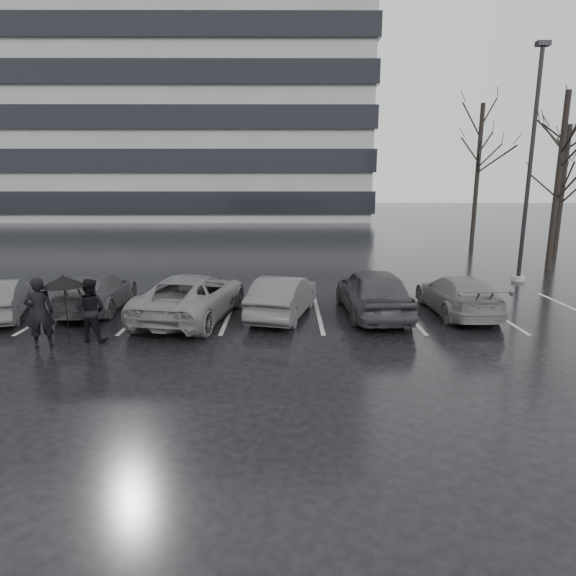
{
  "coord_description": "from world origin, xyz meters",
  "views": [
    {
      "loc": [
        -0.4,
        -12.42,
        4.1
      ],
      "look_at": [
        -0.36,
        1.0,
        1.1
      ],
      "focal_mm": 30.0,
      "sensor_mm": 36.0,
      "label": 1
    }
  ],
  "objects_px": {
    "pedestrian_left": "(39,312)",
    "lamp_post": "(529,177)",
    "car_west_c": "(97,291)",
    "car_west_b": "(192,296)",
    "tree_east": "(558,183)",
    "car_west_d": "(0,299)",
    "car_east": "(458,295)",
    "pedestrian_right": "(90,310)",
    "tree_ne": "(562,192)",
    "tree_north": "(477,178)",
    "car_west_a": "(283,296)",
    "car_main": "(373,291)"
  },
  "relations": [
    {
      "from": "car_west_c",
      "to": "lamp_post",
      "type": "bearing_deg",
      "value": -166.31
    },
    {
      "from": "car_main",
      "to": "car_west_d",
      "type": "xyz_separation_m",
      "value": [
        -11.37,
        -0.32,
        -0.15
      ]
    },
    {
      "from": "tree_east",
      "to": "pedestrian_right",
      "type": "bearing_deg",
      "value": -149.22
    },
    {
      "from": "car_west_b",
      "to": "tree_east",
      "type": "relative_size",
      "value": 0.62
    },
    {
      "from": "tree_north",
      "to": "car_west_c",
      "type": "bearing_deg",
      "value": -140.84
    },
    {
      "from": "pedestrian_right",
      "to": "tree_east",
      "type": "height_order",
      "value": "tree_east"
    },
    {
      "from": "car_west_c",
      "to": "pedestrian_right",
      "type": "distance_m",
      "value": 3.31
    },
    {
      "from": "car_east",
      "to": "pedestrian_left",
      "type": "xyz_separation_m",
      "value": [
        -11.52,
        -3.12,
        0.3
      ]
    },
    {
      "from": "car_east",
      "to": "pedestrian_right",
      "type": "height_order",
      "value": "pedestrian_right"
    },
    {
      "from": "pedestrian_right",
      "to": "tree_north",
      "type": "relative_size",
      "value": 0.2
    },
    {
      "from": "car_main",
      "to": "pedestrian_right",
      "type": "distance_m",
      "value": 8.13
    },
    {
      "from": "car_west_c",
      "to": "tree_north",
      "type": "xyz_separation_m",
      "value": [
        17.54,
        14.28,
        3.64
      ]
    },
    {
      "from": "lamp_post",
      "to": "tree_ne",
      "type": "xyz_separation_m",
      "value": [
        5.19,
        6.71,
        -0.74
      ]
    },
    {
      "from": "tree_ne",
      "to": "lamp_post",
      "type": "bearing_deg",
      "value": -127.69
    },
    {
      "from": "lamp_post",
      "to": "tree_ne",
      "type": "relative_size",
      "value": 1.32
    },
    {
      "from": "car_west_a",
      "to": "tree_east",
      "type": "height_order",
      "value": "tree_east"
    },
    {
      "from": "car_west_a",
      "to": "lamp_post",
      "type": "distance_m",
      "value": 11.76
    },
    {
      "from": "car_west_a",
      "to": "tree_ne",
      "type": "relative_size",
      "value": 0.55
    },
    {
      "from": "car_main",
      "to": "pedestrian_right",
      "type": "height_order",
      "value": "pedestrian_right"
    },
    {
      "from": "car_west_b",
      "to": "pedestrian_left",
      "type": "relative_size",
      "value": 2.73
    },
    {
      "from": "car_west_a",
      "to": "car_east",
      "type": "xyz_separation_m",
      "value": [
        5.48,
        0.31,
        -0.03
      ]
    },
    {
      "from": "lamp_post",
      "to": "pedestrian_right",
      "type": "bearing_deg",
      "value": -152.5
    },
    {
      "from": "car_west_a",
      "to": "car_main",
      "type": "bearing_deg",
      "value": -163.37
    },
    {
      "from": "tree_ne",
      "to": "car_east",
      "type": "bearing_deg",
      "value": -128.99
    },
    {
      "from": "car_main",
      "to": "car_east",
      "type": "distance_m",
      "value": 2.72
    },
    {
      "from": "car_main",
      "to": "car_west_b",
      "type": "xyz_separation_m",
      "value": [
        -5.53,
        -0.33,
        -0.07
      ]
    },
    {
      "from": "pedestrian_left",
      "to": "lamp_post",
      "type": "xyz_separation_m",
      "value": [
        15.86,
        8.17,
        3.34
      ]
    },
    {
      "from": "car_main",
      "to": "tree_ne",
      "type": "relative_size",
      "value": 0.63
    },
    {
      "from": "car_east",
      "to": "pedestrian_left",
      "type": "relative_size",
      "value": 2.31
    },
    {
      "from": "car_west_c",
      "to": "car_west_d",
      "type": "height_order",
      "value": "car_west_c"
    },
    {
      "from": "pedestrian_right",
      "to": "car_main",
      "type": "bearing_deg",
      "value": -155.94
    },
    {
      "from": "car_east",
      "to": "lamp_post",
      "type": "height_order",
      "value": "lamp_post"
    },
    {
      "from": "car_west_b",
      "to": "tree_east",
      "type": "xyz_separation_m",
      "value": [
        15.26,
        8.28,
        3.32
      ]
    },
    {
      "from": "car_west_d",
      "to": "lamp_post",
      "type": "bearing_deg",
      "value": 177.05
    },
    {
      "from": "car_west_c",
      "to": "tree_ne",
      "type": "bearing_deg",
      "value": -154.18
    },
    {
      "from": "car_east",
      "to": "car_west_a",
      "type": "bearing_deg",
      "value": 1.5
    },
    {
      "from": "pedestrian_right",
      "to": "tree_ne",
      "type": "height_order",
      "value": "tree_ne"
    },
    {
      "from": "car_west_d",
      "to": "pedestrian_left",
      "type": "height_order",
      "value": "pedestrian_left"
    },
    {
      "from": "car_east",
      "to": "tree_east",
      "type": "bearing_deg",
      "value": -133.92
    },
    {
      "from": "car_west_d",
      "to": "car_east",
      "type": "height_order",
      "value": "same"
    },
    {
      "from": "car_main",
      "to": "car_east",
      "type": "height_order",
      "value": "car_main"
    },
    {
      "from": "car_west_a",
      "to": "car_west_b",
      "type": "relative_size",
      "value": 0.79
    },
    {
      "from": "car_main",
      "to": "car_west_c",
      "type": "relative_size",
      "value": 1.05
    },
    {
      "from": "car_west_b",
      "to": "car_main",
      "type": "bearing_deg",
      "value": -166.26
    },
    {
      "from": "car_west_a",
      "to": "tree_ne",
      "type": "distance_m",
      "value": 19.47
    },
    {
      "from": "car_west_a",
      "to": "car_east",
      "type": "relative_size",
      "value": 0.93
    },
    {
      "from": "car_west_a",
      "to": "car_east",
      "type": "height_order",
      "value": "car_west_a"
    },
    {
      "from": "car_east",
      "to": "tree_east",
      "type": "height_order",
      "value": "tree_east"
    },
    {
      "from": "car_west_c",
      "to": "pedestrian_left",
      "type": "bearing_deg",
      "value": 87.51
    },
    {
      "from": "tree_north",
      "to": "car_west_b",
      "type": "bearing_deg",
      "value": -133.03
    }
  ]
}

